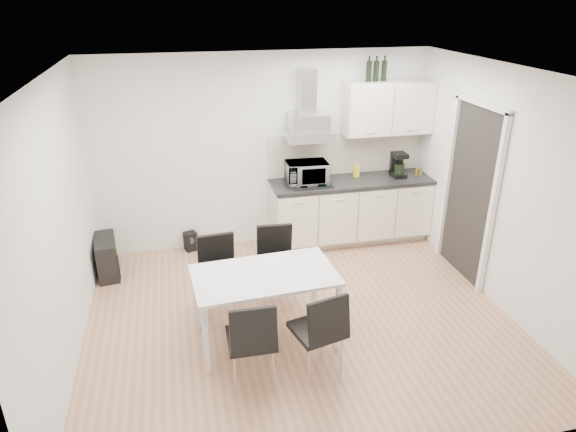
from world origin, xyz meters
name	(u,v)px	position (x,y,z in m)	size (l,w,h in m)	color
ground	(299,318)	(0.00, 0.00, 0.00)	(4.50, 4.50, 0.00)	tan
wall_back	(264,152)	(0.00, 2.00, 1.30)	(4.50, 0.10, 2.60)	white
wall_front	(377,327)	(0.00, -2.00, 1.30)	(4.50, 0.10, 2.60)	white
wall_left	(58,230)	(-2.25, 0.00, 1.30)	(0.10, 4.00, 2.60)	white
wall_right	(503,190)	(2.25, 0.00, 1.30)	(0.10, 4.00, 2.60)	white
ceiling	(302,74)	(0.00, 0.00, 2.60)	(4.50, 4.50, 0.00)	white
doorway	(469,194)	(2.21, 0.55, 1.05)	(0.08, 1.04, 2.10)	white
kitchenette	(353,185)	(1.18, 1.73, 0.83)	(2.22, 0.64, 2.52)	beige
dining_table	(265,281)	(-0.42, -0.25, 0.67)	(1.44, 0.88, 0.75)	white
chair_far_left	(220,278)	(-0.81, 0.30, 0.44)	(0.44, 0.50, 0.88)	black
chair_far_right	(277,267)	(-0.16, 0.40, 0.44)	(0.44, 0.50, 0.88)	black
chair_near_left	(251,340)	(-0.65, -0.83, 0.44)	(0.44, 0.50, 0.88)	black
chair_near_right	(317,331)	(-0.05, -0.83, 0.44)	(0.44, 0.50, 0.88)	black
guitar_amp	(107,257)	(-2.11, 1.46, 0.25)	(0.33, 0.61, 0.49)	black
floor_speaker	(191,241)	(-1.06, 1.90, 0.13)	(0.16, 0.14, 0.26)	black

